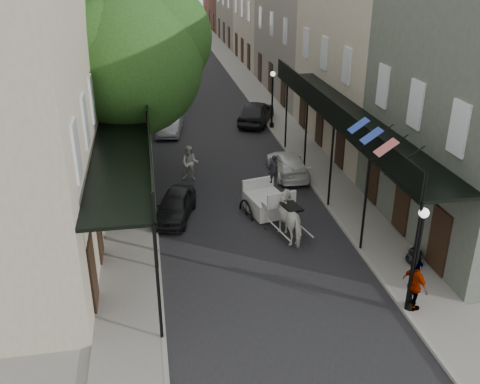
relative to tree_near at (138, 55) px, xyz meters
name	(u,v)px	position (x,y,z in m)	size (l,w,h in m)	color
ground	(274,290)	(4.20, -10.18, -6.49)	(140.00, 140.00, 0.00)	gray
road	(207,123)	(4.20, 9.82, -6.48)	(8.00, 90.00, 0.01)	black
sidewalk_left	(133,126)	(-0.80, 9.82, -6.43)	(2.20, 90.00, 0.12)	gray
sidewalk_right	(278,119)	(9.20, 9.82, -6.43)	(2.20, 90.00, 0.12)	gray
building_row_left	(82,28)	(-4.40, 19.82, -1.24)	(5.00, 80.00, 10.50)	#BAAB95
building_row_right	(293,23)	(12.80, 19.82, -1.24)	(5.00, 80.00, 10.50)	gray
gallery_left	(129,127)	(-0.59, -3.20, -2.44)	(2.20, 18.05, 4.88)	black
gallery_right	(344,116)	(8.99, -3.20, -2.44)	(2.20, 18.05, 4.88)	black
tree_near	(138,55)	(0.00, 0.00, 0.00)	(7.31, 6.80, 9.63)	#382619
tree_far	(138,29)	(-0.05, 14.00, -0.65)	(6.45, 6.00, 8.61)	#382619
lamppost_right_near	(417,259)	(8.30, -12.18, -4.44)	(0.32, 0.32, 3.71)	black
lamppost_left	(149,179)	(0.10, -4.18, -4.44)	(0.32, 0.32, 3.71)	black
lamppost_right_far	(272,99)	(8.30, 7.82, -4.44)	(0.32, 0.32, 3.71)	black
horse	(292,218)	(5.78, -6.67, -5.57)	(0.99, 2.16, 1.83)	silver
carriage	(263,186)	(5.14, -3.90, -5.30)	(2.24, 2.97, 3.06)	black
pedestrian_walking	(190,163)	(2.20, 0.17, -5.57)	(0.89, 0.70, 1.84)	beige
pedestrian_sidewalk_left	(130,118)	(-0.94, 8.30, -5.40)	(1.25, 0.72, 1.93)	gray
pedestrian_sidewalk_right	(415,285)	(8.40, -12.18, -5.46)	(1.06, 0.44, 1.82)	gray
car_left_near	(175,205)	(1.15, -4.02, -5.88)	(1.43, 3.55, 1.21)	black
car_left_mid	(170,123)	(1.60, 8.24, -5.81)	(1.43, 4.10, 1.35)	#A0A0A5
car_left_far	(166,101)	(1.60, 13.82, -5.85)	(2.12, 4.59, 1.28)	black
car_right_near	(287,164)	(7.32, -0.03, -5.89)	(1.68, 4.14, 1.20)	silver
car_right_far	(256,112)	(7.52, 9.22, -5.70)	(1.85, 4.61, 1.57)	black
trash_bags	(414,256)	(9.80, -9.48, -6.13)	(0.85, 1.00, 0.50)	black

